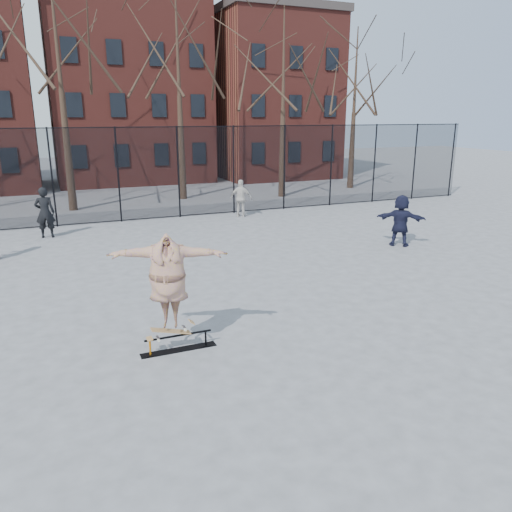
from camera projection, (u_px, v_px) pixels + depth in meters
name	position (u px, v px, depth m)	size (l,w,h in m)	color
ground	(279.00, 333.00, 10.59)	(100.00, 100.00, 0.00)	slate
skate_rail	(179.00, 344.00, 9.80)	(1.50, 0.23, 0.33)	black
skateboard	(171.00, 333.00, 9.68)	(0.84, 0.20, 0.10)	#A16B40
skater	(169.00, 286.00, 9.41)	(2.26, 0.61, 1.84)	#5F398F
bystander_black	(45.00, 212.00, 18.56)	(0.70, 0.46, 1.91)	black
bystander_white	(241.00, 198.00, 22.41)	(0.98, 0.41, 1.68)	beige
bystander_navy	(401.00, 220.00, 17.40)	(1.68, 0.54, 1.81)	#1A1C34
fence	(151.00, 172.00, 21.55)	(34.03, 0.07, 4.00)	black
tree_row	(122.00, 51.00, 23.69)	(33.66, 7.46, 10.67)	black
rowhouses	(119.00, 89.00, 32.25)	(29.00, 7.00, 13.00)	maroon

